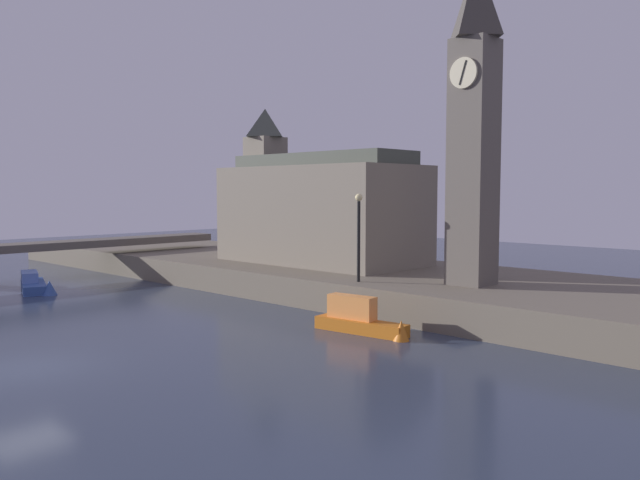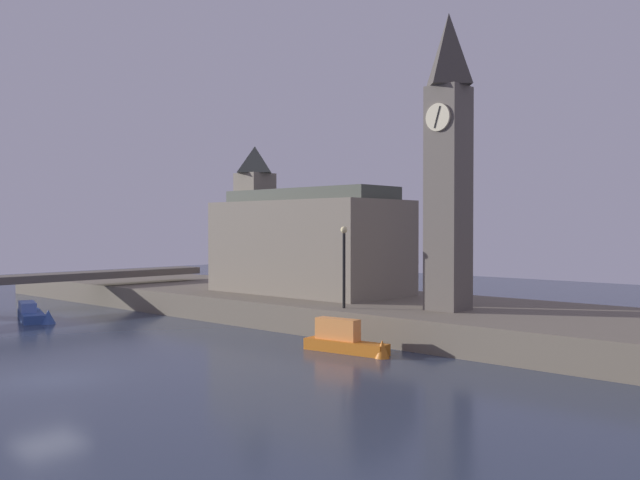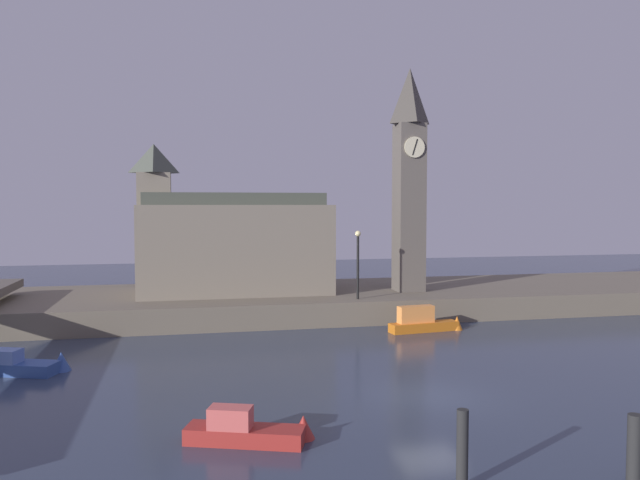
{
  "view_description": "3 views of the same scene",
  "coord_description": "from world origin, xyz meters",
  "px_view_note": "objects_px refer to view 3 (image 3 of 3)",
  "views": [
    {
      "loc": [
        21.61,
        -8.37,
        5.91
      ],
      "look_at": [
        -1.06,
        15.17,
        3.41
      ],
      "focal_mm": 36.15,
      "sensor_mm": 36.0,
      "label": 1
    },
    {
      "loc": [
        24.99,
        -12.09,
        5.72
      ],
      "look_at": [
        -0.67,
        15.72,
        5.03
      ],
      "focal_mm": 38.91,
      "sensor_mm": 36.0,
      "label": 2
    },
    {
      "loc": [
        -9.17,
        -22.42,
        7.36
      ],
      "look_at": [
        -0.5,
        17.61,
        5.1
      ],
      "focal_mm": 35.36,
      "sensor_mm": 36.0,
      "label": 3
    }
  ],
  "objects_px": {
    "mooring_post_left": "(462,449)",
    "mooring_post_right": "(634,450)",
    "streetlamp": "(358,257)",
    "boat_dinghy_red": "(256,431)",
    "boat_patrol_orange": "(427,322)",
    "clock_tower": "(409,176)",
    "parliament_hall": "(228,243)",
    "boat_tour_blue": "(19,364)"
  },
  "relations": [
    {
      "from": "streetlamp",
      "to": "mooring_post_right",
      "type": "xyz_separation_m",
      "value": [
        0.94,
        -23.61,
        -3.2
      ]
    },
    {
      "from": "boat_dinghy_red",
      "to": "boat_tour_blue",
      "type": "height_order",
      "value": "boat_dinghy_red"
    },
    {
      "from": "parliament_hall",
      "to": "streetlamp",
      "type": "xyz_separation_m",
      "value": [
        7.68,
        -4.97,
        -0.7
      ]
    },
    {
      "from": "streetlamp",
      "to": "boat_tour_blue",
      "type": "xyz_separation_m",
      "value": [
        -17.76,
        -8.26,
        -3.75
      ]
    },
    {
      "from": "streetlamp",
      "to": "boat_dinghy_red",
      "type": "distance_m",
      "value": 20.74
    },
    {
      "from": "mooring_post_left",
      "to": "parliament_hall",
      "type": "bearing_deg",
      "value": 98.37
    },
    {
      "from": "streetlamp",
      "to": "mooring_post_left",
      "type": "relative_size",
      "value": 2.05
    },
    {
      "from": "clock_tower",
      "to": "boat_patrol_orange",
      "type": "relative_size",
      "value": 3.23
    },
    {
      "from": "streetlamp",
      "to": "boat_dinghy_red",
      "type": "bearing_deg",
      "value": -114.52
    },
    {
      "from": "parliament_hall",
      "to": "boat_tour_blue",
      "type": "relative_size",
      "value": 2.42
    },
    {
      "from": "clock_tower",
      "to": "parliament_hall",
      "type": "distance_m",
      "value": 13.09
    },
    {
      "from": "parliament_hall",
      "to": "streetlamp",
      "type": "distance_m",
      "value": 9.18
    },
    {
      "from": "streetlamp",
      "to": "boat_patrol_orange",
      "type": "xyz_separation_m",
      "value": [
        3.25,
        -3.41,
        -3.62
      ]
    },
    {
      "from": "boat_dinghy_red",
      "to": "clock_tower",
      "type": "bearing_deg",
      "value": 59.08
    },
    {
      "from": "mooring_post_right",
      "to": "boat_dinghy_red",
      "type": "relative_size",
      "value": 0.43
    },
    {
      "from": "mooring_post_left",
      "to": "mooring_post_right",
      "type": "bearing_deg",
      "value": -9.37
    },
    {
      "from": "clock_tower",
      "to": "mooring_post_left",
      "type": "height_order",
      "value": "clock_tower"
    },
    {
      "from": "boat_tour_blue",
      "to": "clock_tower",
      "type": "bearing_deg",
      "value": 26.86
    },
    {
      "from": "mooring_post_left",
      "to": "boat_patrol_orange",
      "type": "height_order",
      "value": "mooring_post_left"
    },
    {
      "from": "parliament_hall",
      "to": "clock_tower",
      "type": "bearing_deg",
      "value": -9.33
    },
    {
      "from": "streetlamp",
      "to": "boat_dinghy_red",
      "type": "relative_size",
      "value": 0.99
    },
    {
      "from": "clock_tower",
      "to": "streetlamp",
      "type": "relative_size",
      "value": 3.53
    },
    {
      "from": "mooring_post_left",
      "to": "mooring_post_right",
      "type": "xyz_separation_m",
      "value": [
        4.53,
        -0.75,
        -0.11
      ]
    },
    {
      "from": "mooring_post_left",
      "to": "boat_patrol_orange",
      "type": "bearing_deg",
      "value": 70.64
    },
    {
      "from": "mooring_post_right",
      "to": "boat_patrol_orange",
      "type": "distance_m",
      "value": 20.34
    },
    {
      "from": "mooring_post_left",
      "to": "boat_tour_blue",
      "type": "xyz_separation_m",
      "value": [
        -14.17,
        14.6,
        -0.65
      ]
    },
    {
      "from": "boat_patrol_orange",
      "to": "clock_tower",
      "type": "bearing_deg",
      "value": 79.46
    },
    {
      "from": "parliament_hall",
      "to": "mooring_post_right",
      "type": "bearing_deg",
      "value": -73.21
    },
    {
      "from": "parliament_hall",
      "to": "mooring_post_left",
      "type": "distance_m",
      "value": 28.39
    },
    {
      "from": "mooring_post_left",
      "to": "boat_tour_blue",
      "type": "height_order",
      "value": "mooring_post_left"
    },
    {
      "from": "boat_tour_blue",
      "to": "boat_dinghy_red",
      "type": "bearing_deg",
      "value": -47.94
    },
    {
      "from": "mooring_post_left",
      "to": "boat_patrol_orange",
      "type": "xyz_separation_m",
      "value": [
        6.84,
        19.46,
        -0.52
      ]
    },
    {
      "from": "parliament_hall",
      "to": "boat_dinghy_red",
      "type": "bearing_deg",
      "value": -91.9
    },
    {
      "from": "streetlamp",
      "to": "boat_patrol_orange",
      "type": "bearing_deg",
      "value": -46.34
    },
    {
      "from": "clock_tower",
      "to": "mooring_post_left",
      "type": "bearing_deg",
      "value": -107.25
    },
    {
      "from": "clock_tower",
      "to": "boat_dinghy_red",
      "type": "relative_size",
      "value": 3.48
    },
    {
      "from": "streetlamp",
      "to": "boat_patrol_orange",
      "type": "distance_m",
      "value": 5.94
    },
    {
      "from": "clock_tower",
      "to": "mooring_post_right",
      "type": "distance_m",
      "value": 28.11
    },
    {
      "from": "mooring_post_left",
      "to": "mooring_post_right",
      "type": "distance_m",
      "value": 4.59
    },
    {
      "from": "clock_tower",
      "to": "mooring_post_right",
      "type": "xyz_separation_m",
      "value": [
        -3.5,
        -26.59,
        -8.41
      ]
    },
    {
      "from": "boat_patrol_orange",
      "to": "boat_dinghy_red",
      "type": "bearing_deg",
      "value": -127.71
    },
    {
      "from": "parliament_hall",
      "to": "mooring_post_left",
      "type": "bearing_deg",
      "value": -81.63
    }
  ]
}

